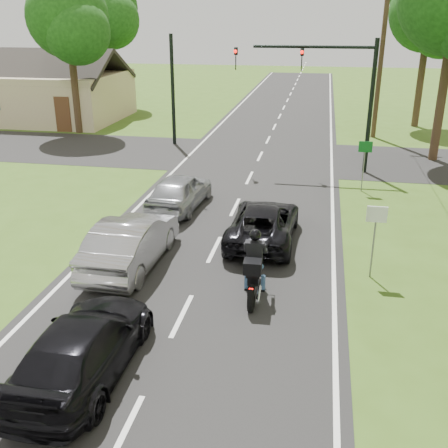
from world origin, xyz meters
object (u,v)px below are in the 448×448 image
(traffic_signal, at_px, (331,81))
(utility_pole_far, at_px, (382,49))
(dark_car_behind, at_px, (84,346))
(sign_green, at_px, (365,154))
(dark_suv, at_px, (264,223))
(silver_sedan, at_px, (131,242))
(sign_white, at_px, (376,225))
(motorcycle_rider, at_px, (254,271))
(silver_suv, at_px, (180,191))

(traffic_signal, distance_m, utility_pole_far, 8.55)
(dark_car_behind, bearing_deg, sign_green, -114.98)
(utility_pole_far, distance_m, sign_green, 11.63)
(dark_suv, distance_m, utility_pole_far, 18.20)
(dark_car_behind, height_order, traffic_signal, traffic_signal)
(dark_car_behind, distance_m, sign_green, 14.92)
(silver_sedan, relative_size, sign_white, 2.12)
(motorcycle_rider, bearing_deg, sign_green, 68.95)
(silver_suv, distance_m, utility_pole_far, 17.25)
(traffic_signal, bearing_deg, sign_white, -82.95)
(sign_white, bearing_deg, silver_sedan, -175.66)
(dark_suv, height_order, silver_sedan, silver_sedan)
(motorcycle_rider, xyz_separation_m, silver_suv, (-3.66, 6.25, -0.05))
(utility_pole_far, bearing_deg, dark_car_behind, -107.14)
(motorcycle_rider, height_order, dark_suv, motorcycle_rider)
(motorcycle_rider, bearing_deg, sign_white, 26.85)
(dark_suv, distance_m, silver_sedan, 4.40)
(motorcycle_rider, xyz_separation_m, dark_suv, (-0.18, 3.76, -0.12))
(dark_suv, xyz_separation_m, dark_car_behind, (-2.79, -7.54, 0.03))
(dark_car_behind, bearing_deg, traffic_signal, -105.98)
(dark_car_behind, xyz_separation_m, traffic_signal, (4.70, 16.52, 3.48))
(silver_sedan, xyz_separation_m, sign_green, (7.06, 8.52, 0.84))
(sign_green, bearing_deg, silver_suv, -153.41)
(dark_suv, relative_size, silver_suv, 1.10)
(silver_suv, bearing_deg, utility_pole_far, -115.06)
(dark_car_behind, height_order, utility_pole_far, utility_pole_far)
(sign_white, bearing_deg, motorcycle_rider, -150.78)
(traffic_signal, relative_size, sign_white, 3.00)
(traffic_signal, distance_m, sign_green, 4.24)
(silver_suv, xyz_separation_m, sign_white, (6.75, -4.52, 0.90))
(motorcycle_rider, distance_m, dark_suv, 3.77)
(silver_suv, relative_size, traffic_signal, 0.63)
(traffic_signal, xyz_separation_m, sign_green, (1.56, -3.02, -2.54))
(silver_suv, xyz_separation_m, sign_green, (6.95, 3.48, 0.90))
(dark_car_behind, relative_size, sign_white, 2.10)
(traffic_signal, height_order, sign_green, traffic_signal)
(dark_suv, distance_m, dark_car_behind, 8.04)
(silver_sedan, bearing_deg, utility_pole_far, -111.80)
(dark_suv, bearing_deg, silver_sedan, 36.40)
(silver_suv, height_order, sign_green, sign_green)
(dark_suv, bearing_deg, utility_pole_far, -104.73)
(dark_suv, relative_size, traffic_signal, 0.70)
(silver_sedan, xyz_separation_m, traffic_signal, (5.50, 11.54, 3.38))
(dark_suv, xyz_separation_m, silver_sedan, (-3.59, -2.55, 0.12))
(traffic_signal, relative_size, sign_green, 3.00)
(dark_suv, height_order, utility_pole_far, utility_pole_far)
(dark_suv, xyz_separation_m, traffic_signal, (1.91, 8.98, 3.51))
(dark_car_behind, bearing_deg, silver_sedan, -81.04)
(traffic_signal, bearing_deg, silver_sedan, -115.47)
(dark_suv, xyz_separation_m, sign_white, (3.27, -2.03, 0.97))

